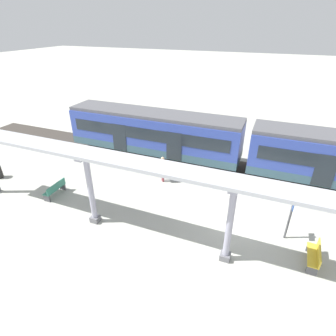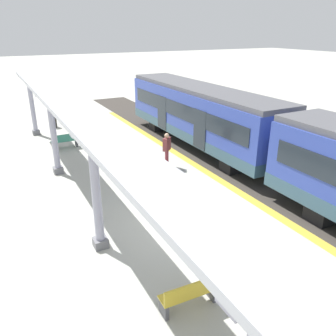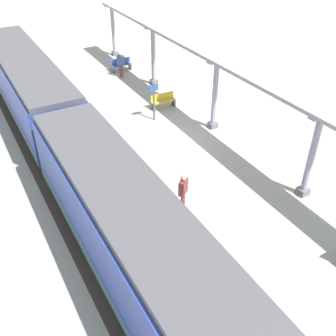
% 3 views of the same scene
% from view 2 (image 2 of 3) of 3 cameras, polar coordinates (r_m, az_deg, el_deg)
% --- Properties ---
extents(ground_plane, '(176.00, 176.00, 0.00)m').
position_cam_2_polar(ground_plane, '(12.42, 2.57, -9.05)').
color(ground_plane, '#AAAB9F').
extents(tactile_edge_strip, '(0.41, 35.52, 0.01)m').
position_cam_2_polar(tactile_edge_strip, '(14.18, 14.32, -5.52)').
color(tactile_edge_strip, gold).
rests_on(tactile_edge_strip, ground).
extents(trackbed, '(3.20, 47.52, 0.01)m').
position_cam_2_polar(trackbed, '(15.36, 19.40, -3.90)').
color(trackbed, '#38332D').
rests_on(trackbed, ground).
extents(train_near_carriage, '(2.65, 12.86, 3.48)m').
position_cam_2_polar(train_near_carriage, '(19.90, 5.19, 8.80)').
color(train_near_carriage, '#2E429B').
rests_on(train_near_carriage, ground).
extents(canopy_pillar_nearest, '(1.10, 0.44, 3.85)m').
position_cam_2_polar(canopy_pillar_nearest, '(23.66, -21.84, 9.79)').
color(canopy_pillar_nearest, slate).
rests_on(canopy_pillar_nearest, ground).
extents(canopy_pillar_second, '(1.10, 0.44, 3.85)m').
position_cam_2_polar(canopy_pillar_second, '(16.62, -18.64, 5.41)').
color(canopy_pillar_second, slate).
rests_on(canopy_pillar_second, ground).
extents(canopy_pillar_third, '(1.10, 0.44, 3.85)m').
position_cam_2_polar(canopy_pillar_third, '(10.39, -11.96, -3.92)').
color(canopy_pillar_third, slate).
rests_on(canopy_pillar_third, ground).
extents(canopy_beam, '(1.20, 28.43, 0.16)m').
position_cam_2_polar(canopy_beam, '(9.91, -13.26, 6.95)').
color(canopy_beam, '#A8AAB2').
rests_on(canopy_beam, canopy_pillar_nearest).
extents(bench_near_end, '(1.51, 0.48, 0.86)m').
position_cam_2_polar(bench_near_end, '(20.60, -16.91, 4.37)').
color(bench_near_end, '#337D67').
rests_on(bench_near_end, ground).
extents(bench_mid_platform, '(1.52, 0.50, 0.86)m').
position_cam_2_polar(bench_mid_platform, '(8.89, 3.69, -20.36)').
color(bench_mid_platform, gold).
rests_on(bench_mid_platform, ground).
extents(trash_bin, '(0.48, 0.48, 0.86)m').
position_cam_2_polar(trash_bin, '(25.41, -18.70, 7.44)').
color(trash_bin, '#272524').
rests_on(trash_bin, ground).
extents(platform_info_sign, '(0.56, 0.10, 2.20)m').
position_cam_2_polar(platform_info_sign, '(9.65, 6.48, -9.98)').
color(platform_info_sign, '#4C4C51').
rests_on(platform_info_sign, ground).
extents(passenger_waiting_near_edge, '(0.53, 0.49, 1.74)m').
position_cam_2_polar(passenger_waiting_near_edge, '(16.83, -0.21, 3.72)').
color(passenger_waiting_near_edge, maroon).
rests_on(passenger_waiting_near_edge, ground).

